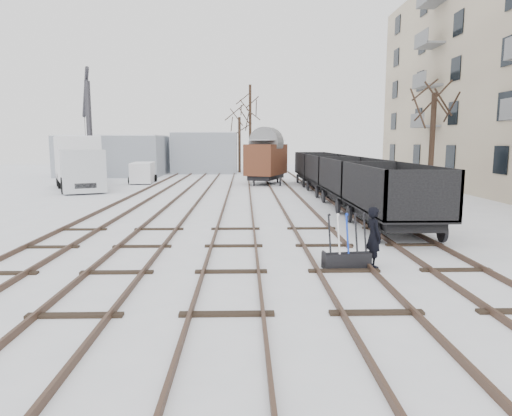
{
  "coord_description": "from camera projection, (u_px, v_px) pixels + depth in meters",
  "views": [
    {
      "loc": [
        0.36,
        -11.67,
        3.42
      ],
      "look_at": [
        0.75,
        3.61,
        1.2
      ],
      "focal_mm": 32.0,
      "sensor_mm": 36.0,
      "label": 1
    }
  ],
  "objects": [
    {
      "name": "crane",
      "position": [
        91.0,
        152.0,
        39.13
      ],
      "size": [
        2.51,
        5.69,
        9.58
      ],
      "rotation": [
        0.0,
        0.0,
        0.41
      ],
      "color": "#2F2E33",
      "rests_on": "ground"
    },
    {
      "name": "tree_far_right",
      "position": [
        250.0,
        129.0,
        51.06
      ],
      "size": [
        0.3,
        0.3,
        9.7
      ],
      "primitive_type": "cylinder",
      "color": "black",
      "rests_on": "ground"
    },
    {
      "name": "ground_frame",
      "position": [
        346.0,
        258.0,
        12.43
      ],
      "size": [
        1.35,
        0.59,
        1.49
      ],
      "rotation": [
        0.0,
        0.0,
        0.14
      ],
      "color": "black",
      "rests_on": "ground"
    },
    {
      "name": "shed_left",
      "position": [
        115.0,
        155.0,
        47.02
      ],
      "size": [
        10.0,
        8.0,
        4.1
      ],
      "color": "gray",
      "rests_on": "ground"
    },
    {
      "name": "worker",
      "position": [
        373.0,
        237.0,
        12.47
      ],
      "size": [
        0.53,
        0.69,
        1.68
      ],
      "primitive_type": "imported",
      "rotation": [
        0.0,
        0.0,
        1.8
      ],
      "color": "black",
      "rests_on": "ground"
    },
    {
      "name": "freight_wagon_b",
      "position": [
        352.0,
        189.0,
        23.83
      ],
      "size": [
        2.51,
        6.27,
        2.56
      ],
      "color": "black",
      "rests_on": "ground"
    },
    {
      "name": "freight_wagon_c",
      "position": [
        330.0,
        179.0,
        30.17
      ],
      "size": [
        2.51,
        6.27,
        2.56
      ],
      "color": "black",
      "rests_on": "ground"
    },
    {
      "name": "tree_near",
      "position": [
        432.0,
        148.0,
        25.68
      ],
      "size": [
        0.3,
        0.3,
        6.12
      ],
      "primitive_type": "cylinder",
      "color": "black",
      "rests_on": "ground"
    },
    {
      "name": "shed_right",
      "position": [
        206.0,
        152.0,
        51.18
      ],
      "size": [
        7.0,
        6.0,
        4.5
      ],
      "color": "gray",
      "rests_on": "ground"
    },
    {
      "name": "tracks",
      "position": [
        238.0,
        202.0,
        25.55
      ],
      "size": [
        13.9,
        52.0,
        0.16
      ],
      "color": "black",
      "rests_on": "ground"
    },
    {
      "name": "freight_wagon_d",
      "position": [
        315.0,
        173.0,
        36.5
      ],
      "size": [
        2.51,
        6.27,
        2.56
      ],
      "color": "black",
      "rests_on": "ground"
    },
    {
      "name": "lorry",
      "position": [
        78.0,
        162.0,
        32.87
      ],
      "size": [
        4.97,
        8.84,
        3.84
      ],
      "rotation": [
        0.0,
        0.0,
        0.43
      ],
      "color": "black",
      "rests_on": "ground"
    },
    {
      "name": "tree_far_left",
      "position": [
        239.0,
        145.0,
        51.04
      ],
      "size": [
        0.3,
        0.3,
        6.16
      ],
      "primitive_type": "cylinder",
      "color": "black",
      "rests_on": "ground"
    },
    {
      "name": "ground",
      "position": [
        231.0,
        273.0,
        12.03
      ],
      "size": [
        120.0,
        120.0,
        0.0
      ],
      "primitive_type": "plane",
      "color": "white",
      "rests_on": "ground"
    },
    {
      "name": "box_van_wagon",
      "position": [
        266.0,
        158.0,
        36.96
      ],
      "size": [
        3.99,
        5.26,
        3.58
      ],
      "rotation": [
        0.0,
        0.0,
        -0.36
      ],
      "color": "black",
      "rests_on": "ground"
    },
    {
      "name": "freight_wagon_a",
      "position": [
        391.0,
        206.0,
        17.5
      ],
      "size": [
        2.51,
        6.27,
        2.56
      ],
      "color": "black",
      "rests_on": "ground"
    },
    {
      "name": "panel_van",
      "position": [
        143.0,
        172.0,
        38.22
      ],
      "size": [
        2.0,
        4.02,
        1.72
      ],
      "rotation": [
        0.0,
        0.0,
        0.08
      ],
      "color": "silver",
      "rests_on": "ground"
    }
  ]
}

